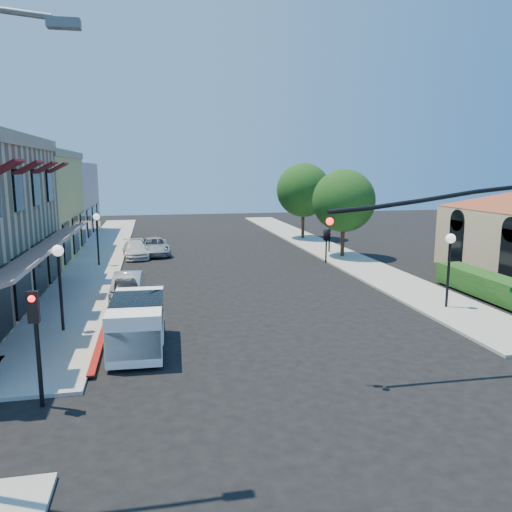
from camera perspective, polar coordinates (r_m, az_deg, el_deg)
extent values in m
plane|color=black|center=(14.74, 8.98, -16.35)|extent=(120.00, 120.00, 0.00)
cube|color=#9C998E|center=(40.05, -17.15, 0.27)|extent=(3.50, 50.00, 0.12)
cube|color=#9C998E|center=(42.09, 7.27, 1.09)|extent=(3.50, 50.00, 0.12)
cube|color=maroon|center=(21.45, -16.88, -8.13)|extent=(0.25, 10.00, 0.06)
cube|color=tan|center=(24.09, -26.32, 12.04)|extent=(0.50, 18.20, 0.60)
cube|color=#561416|center=(24.07, -23.03, 0.92)|extent=(1.75, 17.00, 0.67)
cube|color=#521015|center=(20.39, -26.64, 9.05)|extent=(1.02, 1.50, 0.60)
cube|color=#521015|center=(23.70, -24.54, 9.19)|extent=(1.02, 1.50, 0.60)
cube|color=#521015|center=(27.03, -22.96, 9.29)|extent=(1.02, 1.50, 0.60)
cube|color=#521015|center=(30.37, -21.72, 9.36)|extent=(1.02, 1.50, 0.60)
cube|color=black|center=(23.84, -25.12, -2.87)|extent=(0.12, 2.60, 2.60)
cube|color=black|center=(27.09, -23.49, -1.30)|extent=(0.12, 2.60, 2.60)
cube|color=black|center=(30.37, -22.21, -0.07)|extent=(0.12, 2.60, 2.60)
cube|color=#CEA09C|center=(51.54, -23.74, 5.80)|extent=(10.00, 12.00, 7.00)
cube|color=black|center=(30.99, 26.94, 0.15)|extent=(0.12, 1.40, 2.80)
cube|color=black|center=(34.98, 21.88, 1.52)|extent=(0.12, 1.40, 2.80)
cube|color=#163E11|center=(27.74, 25.38, -4.58)|extent=(1.40, 8.00, 1.10)
cylinder|color=#301D13|center=(37.33, 9.85, 1.42)|extent=(0.28, 0.28, 2.10)
sphere|color=#163E11|center=(37.00, 10.00, 6.25)|extent=(4.56, 4.56, 4.56)
cylinder|color=#301D13|center=(46.68, 5.38, 3.33)|extent=(0.28, 0.28, 2.27)
sphere|color=#163E11|center=(46.41, 5.45, 7.52)|extent=(4.94, 4.94, 4.94)
cylinder|color=black|center=(16.47, 21.20, 6.14)|extent=(7.80, 0.14, 0.14)
imported|color=black|center=(14.82, 8.16, 2.86)|extent=(0.20, 0.16, 1.00)
sphere|color=#FF0C0C|center=(14.61, 8.43, 3.94)|extent=(0.22, 0.22, 0.22)
cylinder|color=black|center=(15.05, -23.60, -10.33)|extent=(0.12, 0.12, 3.00)
cube|color=black|center=(14.51, -24.11, -5.32)|extent=(0.28, 0.22, 0.85)
sphere|color=#FF0C0C|center=(14.33, -24.28, -4.48)|extent=(0.18, 0.18, 0.18)
cube|color=#595B5E|center=(10.77, -21.13, 23.54)|extent=(0.60, 0.25, 0.18)
cylinder|color=black|center=(21.24, -21.40, -4.09)|extent=(0.12, 0.12, 3.20)
sphere|color=white|center=(20.90, -21.71, 0.57)|extent=(0.44, 0.44, 0.44)
cylinder|color=black|center=(34.88, -17.63, 1.42)|extent=(0.12, 0.12, 3.20)
sphere|color=white|center=(34.67, -17.78, 4.28)|extent=(0.44, 0.44, 0.44)
cylinder|color=black|center=(24.78, 21.11, -2.13)|extent=(0.12, 0.12, 3.20)
sphere|color=white|center=(24.50, 21.36, 1.88)|extent=(0.44, 0.44, 0.44)
cylinder|color=black|center=(39.00, 8.40, 2.64)|extent=(0.12, 0.12, 3.20)
sphere|color=white|center=(38.82, 8.46, 5.20)|extent=(0.44, 0.44, 0.44)
cube|color=white|center=(18.62, -13.40, -7.51)|extent=(1.97, 4.27, 1.72)
cube|color=white|center=(16.93, -13.79, -9.65)|extent=(1.79, 0.64, 0.95)
cube|color=black|center=(17.09, -13.78, -7.77)|extent=(1.63, 0.16, 0.86)
cube|color=black|center=(18.77, -13.39, -6.00)|extent=(1.93, 2.55, 0.86)
cylinder|color=black|center=(17.57, -16.31, -11.08)|extent=(0.26, 0.64, 0.63)
cylinder|color=black|center=(20.26, -15.36, -8.20)|extent=(0.26, 0.64, 0.63)
cylinder|color=black|center=(17.44, -10.91, -11.01)|extent=(0.26, 0.64, 0.63)
cylinder|color=black|center=(20.14, -10.73, -8.11)|extent=(0.26, 0.64, 0.63)
imported|color=black|center=(24.84, -14.58, -4.03)|extent=(1.88, 3.86, 1.27)
imported|color=#B2B4B7|center=(26.04, -14.46, -3.34)|extent=(1.63, 4.05, 1.31)
imported|color=silver|center=(37.82, -13.63, 0.72)|extent=(2.17, 4.34, 1.21)
imported|color=#AEAFB3|center=(38.78, -11.52, 1.08)|extent=(2.41, 4.78, 1.30)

